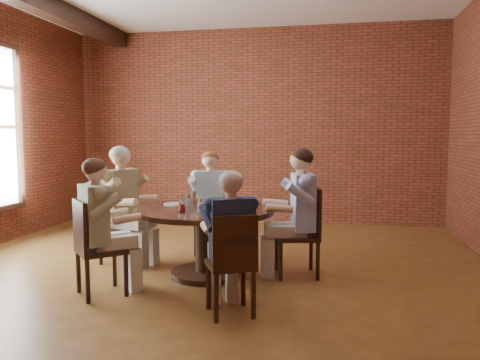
% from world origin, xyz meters
% --- Properties ---
extents(floor, '(7.00, 7.00, 0.00)m').
position_xyz_m(floor, '(0.00, 0.00, 0.00)').
color(floor, brown).
rests_on(floor, ground).
extents(wall_back, '(7.00, 0.00, 7.00)m').
position_xyz_m(wall_back, '(0.00, 3.50, 1.70)').
color(wall_back, brown).
rests_on(wall_back, ground).
extents(dining_table, '(1.50, 1.50, 0.75)m').
position_xyz_m(dining_table, '(0.03, 0.11, 0.53)').
color(dining_table, black).
rests_on(dining_table, floor).
extents(chair_a, '(0.54, 0.54, 0.97)m').
position_xyz_m(chair_a, '(1.09, 0.35, 0.52)').
color(chair_a, black).
rests_on(chair_a, floor).
extents(diner_a, '(0.80, 0.70, 1.39)m').
position_xyz_m(diner_a, '(1.00, 0.33, 0.69)').
color(diner_a, '#445AB2').
rests_on(diner_a, floor).
extents(chair_b, '(0.50, 0.50, 0.93)m').
position_xyz_m(chair_b, '(-0.19, 1.19, 0.51)').
color(chair_b, black).
rests_on(chair_b, floor).
extents(diner_b, '(0.64, 0.73, 1.32)m').
position_xyz_m(diner_b, '(-0.17, 1.11, 0.66)').
color(diner_b, '#95B1BE').
rests_on(diner_b, floor).
extents(chair_c, '(0.57, 0.57, 0.97)m').
position_xyz_m(chair_c, '(-1.15, 0.47, 0.52)').
color(chair_c, black).
rests_on(chair_c, floor).
extents(diner_c, '(0.83, 0.75, 1.40)m').
position_xyz_m(diner_c, '(-1.06, 0.44, 0.70)').
color(diner_c, brown).
rests_on(diner_c, floor).
extents(chair_d, '(0.59, 0.59, 0.93)m').
position_xyz_m(chair_d, '(-0.85, -0.71, 0.50)').
color(chair_d, black).
rests_on(chair_d, floor).
extents(diner_d, '(0.82, 0.81, 1.31)m').
position_xyz_m(diner_d, '(-0.79, -0.65, 0.66)').
color(diner_d, '#B6A58F').
rests_on(diner_d, floor).
extents(chair_e, '(0.51, 0.51, 0.88)m').
position_xyz_m(chair_e, '(0.56, -0.97, 0.48)').
color(chair_e, black).
rests_on(chair_e, floor).
extents(diner_e, '(0.68, 0.73, 1.24)m').
position_xyz_m(diner_e, '(0.53, -0.90, 0.62)').
color(diner_e, '#172242').
rests_on(diner_e, floor).
extents(plate_a, '(0.26, 0.26, 0.01)m').
position_xyz_m(plate_a, '(0.44, 0.26, 0.76)').
color(plate_a, white).
rests_on(plate_a, dining_table).
extents(plate_b, '(0.26, 0.26, 0.01)m').
position_xyz_m(plate_b, '(0.10, 0.61, 0.76)').
color(plate_b, white).
rests_on(plate_b, dining_table).
extents(plate_c, '(0.26, 0.26, 0.01)m').
position_xyz_m(plate_c, '(-0.37, 0.28, 0.76)').
color(plate_c, white).
rests_on(plate_c, dining_table).
extents(plate_d, '(0.26, 0.26, 0.01)m').
position_xyz_m(plate_d, '(0.32, -0.30, 0.76)').
color(plate_d, white).
rests_on(plate_d, dining_table).
extents(glass_a, '(0.07, 0.07, 0.14)m').
position_xyz_m(glass_a, '(0.29, 0.08, 0.82)').
color(glass_a, white).
rests_on(glass_a, dining_table).
extents(glass_b, '(0.07, 0.07, 0.14)m').
position_xyz_m(glass_b, '(0.23, 0.28, 0.82)').
color(glass_b, white).
rests_on(glass_b, dining_table).
extents(glass_c, '(0.07, 0.07, 0.14)m').
position_xyz_m(glass_c, '(-0.20, 0.45, 0.82)').
color(glass_c, white).
rests_on(glass_c, dining_table).
extents(glass_d, '(0.07, 0.07, 0.14)m').
position_xyz_m(glass_d, '(-0.19, 0.20, 0.82)').
color(glass_d, white).
rests_on(glass_d, dining_table).
extents(glass_e, '(0.07, 0.07, 0.14)m').
position_xyz_m(glass_e, '(-0.19, 0.01, 0.82)').
color(glass_e, white).
rests_on(glass_e, dining_table).
extents(glass_f, '(0.07, 0.07, 0.14)m').
position_xyz_m(glass_f, '(-0.12, -0.21, 0.82)').
color(glass_f, white).
rests_on(glass_f, dining_table).
extents(glass_g, '(0.07, 0.07, 0.14)m').
position_xyz_m(glass_g, '(0.04, -0.09, 0.82)').
color(glass_g, white).
rests_on(glass_g, dining_table).
extents(glass_h, '(0.07, 0.07, 0.14)m').
position_xyz_m(glass_h, '(0.27, -0.03, 0.82)').
color(glass_h, white).
rests_on(glass_h, dining_table).
extents(smartphone, '(0.11, 0.17, 0.01)m').
position_xyz_m(smartphone, '(0.29, -0.39, 0.75)').
color(smartphone, black).
rests_on(smartphone, dining_table).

